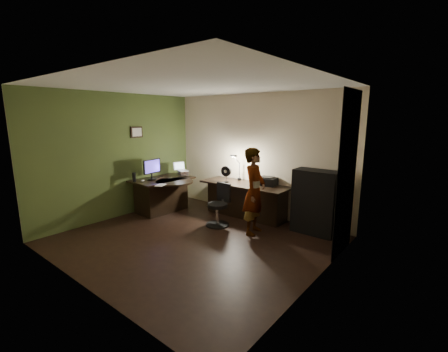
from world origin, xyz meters
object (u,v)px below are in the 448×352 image
Objects in this scene: desk_left at (163,195)px; desk_right at (244,200)px; person at (254,191)px; monitor at (152,172)px; cabinet at (315,202)px; office_chair at (217,205)px.

desk_left reaches higher than desk_right.
desk_right is 1.05m from person.
monitor is at bearing -104.38° from desk_left.
person is (2.40, 0.21, 0.43)m from desk_left.
desk_right is 1.60m from cabinet.
cabinet is 3.59m from monitor.
desk_left is 2.71× the size of monitor.
desk_right is 0.81m from office_chair.
cabinet is at bearing 11.26° from monitor.
office_chair is 0.89m from person.
desk_right is 2.18m from monitor.
office_chair is (1.61, 0.08, 0.04)m from desk_left.
monitor reaches higher than desk_right.
cabinet is at bearing 29.82° from office_chair.
desk_left is 1.58× the size of office_chair.
person is (-0.90, -0.73, 0.21)m from cabinet.
cabinet is 0.75× the size of person.
monitor is at bearing -166.66° from office_chair.
cabinet is at bearing -64.08° from person.
desk_left is 3.44m from cabinet.
cabinet is 1.41× the size of office_chair.
desk_left is at bearing 81.70° from person.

